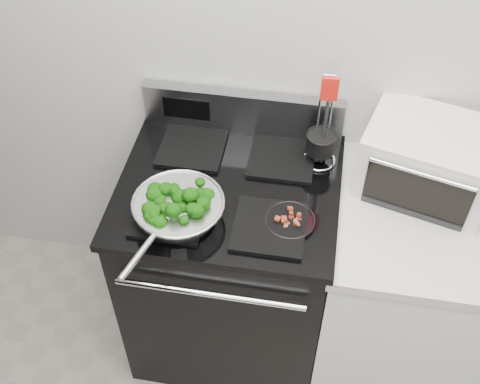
% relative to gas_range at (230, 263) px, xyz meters
% --- Properties ---
extents(back_wall, '(4.00, 0.02, 2.70)m').
position_rel_gas_range_xyz_m(back_wall, '(0.30, 0.34, 0.86)').
color(back_wall, '#B8B6AF').
rests_on(back_wall, ground).
extents(gas_range, '(0.79, 0.69, 1.13)m').
position_rel_gas_range_xyz_m(gas_range, '(0.00, 0.00, 0.00)').
color(gas_range, black).
rests_on(gas_range, floor).
extents(counter, '(0.62, 0.68, 0.92)m').
position_rel_gas_range_xyz_m(counter, '(0.68, -0.00, -0.03)').
color(counter, white).
rests_on(counter, floor).
extents(skillet, '(0.31, 0.48, 0.07)m').
position_rel_gas_range_xyz_m(skillet, '(-0.14, -0.18, 0.51)').
color(skillet, silver).
rests_on(skillet, gas_range).
extents(broccoli_pile, '(0.24, 0.24, 0.08)m').
position_rel_gas_range_xyz_m(broccoli_pile, '(-0.14, -0.18, 0.53)').
color(broccoli_pile, black).
rests_on(broccoli_pile, skillet).
extents(bacon_plate, '(0.17, 0.17, 0.04)m').
position_rel_gas_range_xyz_m(bacon_plate, '(0.23, -0.13, 0.48)').
color(bacon_plate, black).
rests_on(bacon_plate, gas_range).
extents(utensil_holder, '(0.12, 0.12, 0.38)m').
position_rel_gas_range_xyz_m(utensil_holder, '(0.31, 0.18, 0.53)').
color(utensil_holder, silver).
rests_on(utensil_holder, gas_range).
extents(toaster_oven, '(0.51, 0.43, 0.25)m').
position_rel_gas_range_xyz_m(toaster_oven, '(0.68, 0.15, 0.56)').
color(toaster_oven, silver).
rests_on(toaster_oven, counter).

